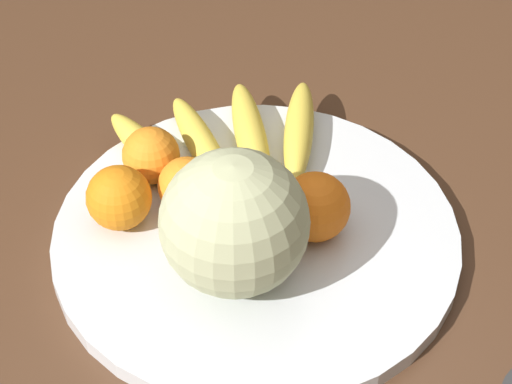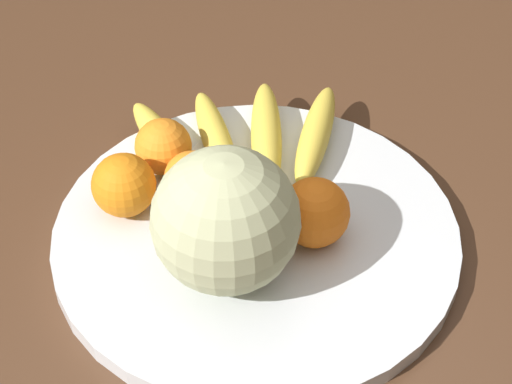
{
  "view_description": "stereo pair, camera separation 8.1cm",
  "coord_description": "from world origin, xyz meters",
  "px_view_note": "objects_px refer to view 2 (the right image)",
  "views": [
    {
      "loc": [
        -0.48,
        0.27,
        1.39
      ],
      "look_at": [
        0.03,
        -0.03,
        0.84
      ],
      "focal_mm": 60.0,
      "sensor_mm": 36.0,
      "label": 1
    },
    {
      "loc": [
        -0.52,
        0.2,
        1.39
      ],
      "look_at": [
        0.03,
        -0.03,
        0.84
      ],
      "focal_mm": 60.0,
      "sensor_mm": 36.0,
      "label": 2
    }
  ],
  "objects_px": {
    "orange_front_left": "(163,147)",
    "orange_back_left": "(315,213)",
    "banana_bunch": "(243,140)",
    "orange_front_right": "(124,185)",
    "kitchen_table": "(241,325)",
    "orange_mid_center": "(193,180)",
    "fruit_bowl": "(256,235)",
    "melon": "(226,220)",
    "produce_tag": "(224,163)"
  },
  "relations": [
    {
      "from": "banana_bunch",
      "to": "orange_back_left",
      "type": "distance_m",
      "value": 0.15
    },
    {
      "from": "kitchen_table",
      "to": "melon",
      "type": "bearing_deg",
      "value": 129.09
    },
    {
      "from": "orange_back_left",
      "to": "produce_tag",
      "type": "height_order",
      "value": "orange_back_left"
    },
    {
      "from": "orange_front_left",
      "to": "orange_back_left",
      "type": "xyz_separation_m",
      "value": [
        -0.15,
        -0.1,
        0.0
      ]
    },
    {
      "from": "fruit_bowl",
      "to": "orange_front_right",
      "type": "bearing_deg",
      "value": 54.41
    },
    {
      "from": "melon",
      "to": "orange_front_left",
      "type": "xyz_separation_m",
      "value": [
        0.16,
        0.01,
        -0.04
      ]
    },
    {
      "from": "fruit_bowl",
      "to": "orange_mid_center",
      "type": "height_order",
      "value": "orange_mid_center"
    },
    {
      "from": "melon",
      "to": "banana_bunch",
      "type": "height_order",
      "value": "melon"
    },
    {
      "from": "kitchen_table",
      "to": "orange_front_right",
      "type": "xyz_separation_m",
      "value": [
        0.1,
        0.08,
        0.14
      ]
    },
    {
      "from": "kitchen_table",
      "to": "orange_front_right",
      "type": "relative_size",
      "value": 22.03
    },
    {
      "from": "kitchen_table",
      "to": "melon",
      "type": "relative_size",
      "value": 10.52
    },
    {
      "from": "fruit_bowl",
      "to": "melon",
      "type": "bearing_deg",
      "value": 130.91
    },
    {
      "from": "kitchen_table",
      "to": "orange_back_left",
      "type": "distance_m",
      "value": 0.16
    },
    {
      "from": "produce_tag",
      "to": "banana_bunch",
      "type": "bearing_deg",
      "value": -108.92
    },
    {
      "from": "kitchen_table",
      "to": "fruit_bowl",
      "type": "bearing_deg",
      "value": -47.95
    },
    {
      "from": "orange_front_left",
      "to": "produce_tag",
      "type": "distance_m",
      "value": 0.07
    },
    {
      "from": "orange_mid_center",
      "to": "banana_bunch",
      "type": "bearing_deg",
      "value": -56.17
    },
    {
      "from": "orange_mid_center",
      "to": "orange_back_left",
      "type": "relative_size",
      "value": 0.86
    },
    {
      "from": "orange_mid_center",
      "to": "produce_tag",
      "type": "distance_m",
      "value": 0.07
    },
    {
      "from": "orange_front_left",
      "to": "orange_mid_center",
      "type": "height_order",
      "value": "orange_front_left"
    },
    {
      "from": "kitchen_table",
      "to": "fruit_bowl",
      "type": "height_order",
      "value": "fruit_bowl"
    },
    {
      "from": "banana_bunch",
      "to": "orange_front_right",
      "type": "bearing_deg",
      "value": 119.1
    },
    {
      "from": "fruit_bowl",
      "to": "produce_tag",
      "type": "bearing_deg",
      "value": -3.52
    },
    {
      "from": "kitchen_table",
      "to": "produce_tag",
      "type": "relative_size",
      "value": 16.75
    },
    {
      "from": "orange_front_right",
      "to": "orange_mid_center",
      "type": "bearing_deg",
      "value": -103.48
    },
    {
      "from": "kitchen_table",
      "to": "melon",
      "type": "xyz_separation_m",
      "value": [
        -0.01,
        0.02,
        0.18
      ]
    },
    {
      "from": "produce_tag",
      "to": "orange_back_left",
      "type": "bearing_deg",
      "value": 158.18
    },
    {
      "from": "kitchen_table",
      "to": "fruit_bowl",
      "type": "distance_m",
      "value": 0.11
    },
    {
      "from": "kitchen_table",
      "to": "orange_mid_center",
      "type": "xyz_separation_m",
      "value": [
        0.09,
        0.01,
        0.14
      ]
    },
    {
      "from": "kitchen_table",
      "to": "melon",
      "type": "distance_m",
      "value": 0.18
    },
    {
      "from": "kitchen_table",
      "to": "orange_mid_center",
      "type": "bearing_deg",
      "value": 9.36
    },
    {
      "from": "kitchen_table",
      "to": "orange_back_left",
      "type": "xyz_separation_m",
      "value": [
        -0.01,
        -0.07,
        0.14
      ]
    },
    {
      "from": "orange_front_right",
      "to": "kitchen_table",
      "type": "bearing_deg",
      "value": -142.03
    },
    {
      "from": "orange_front_left",
      "to": "orange_back_left",
      "type": "distance_m",
      "value": 0.18
    },
    {
      "from": "fruit_bowl",
      "to": "orange_mid_center",
      "type": "relative_size",
      "value": 6.87
    },
    {
      "from": "fruit_bowl",
      "to": "melon",
      "type": "xyz_separation_m",
      "value": [
        -0.04,
        0.05,
        0.08
      ]
    },
    {
      "from": "orange_back_left",
      "to": "orange_front_right",
      "type": "bearing_deg",
      "value": 54.64
    },
    {
      "from": "banana_bunch",
      "to": "orange_mid_center",
      "type": "height_order",
      "value": "orange_mid_center"
    },
    {
      "from": "melon",
      "to": "banana_bunch",
      "type": "relative_size",
      "value": 0.56
    },
    {
      "from": "produce_tag",
      "to": "melon",
      "type": "bearing_deg",
      "value": 121.33
    },
    {
      "from": "orange_front_left",
      "to": "orange_back_left",
      "type": "relative_size",
      "value": 0.88
    },
    {
      "from": "kitchen_table",
      "to": "produce_tag",
      "type": "distance_m",
      "value": 0.17
    },
    {
      "from": "melon",
      "to": "produce_tag",
      "type": "bearing_deg",
      "value": -20.27
    },
    {
      "from": "kitchen_table",
      "to": "orange_mid_center",
      "type": "height_order",
      "value": "orange_mid_center"
    },
    {
      "from": "kitchen_table",
      "to": "banana_bunch",
      "type": "xyz_separation_m",
      "value": [
        0.14,
        -0.06,
        0.12
      ]
    },
    {
      "from": "kitchen_table",
      "to": "orange_front_left",
      "type": "relative_size",
      "value": 23.69
    },
    {
      "from": "banana_bunch",
      "to": "orange_front_right",
      "type": "relative_size",
      "value": 3.76
    },
    {
      "from": "banana_bunch",
      "to": "fruit_bowl",
      "type": "bearing_deg",
      "value": 179.21
    },
    {
      "from": "fruit_bowl",
      "to": "melon",
      "type": "relative_size",
      "value": 2.98
    },
    {
      "from": "melon",
      "to": "orange_mid_center",
      "type": "height_order",
      "value": "melon"
    }
  ]
}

